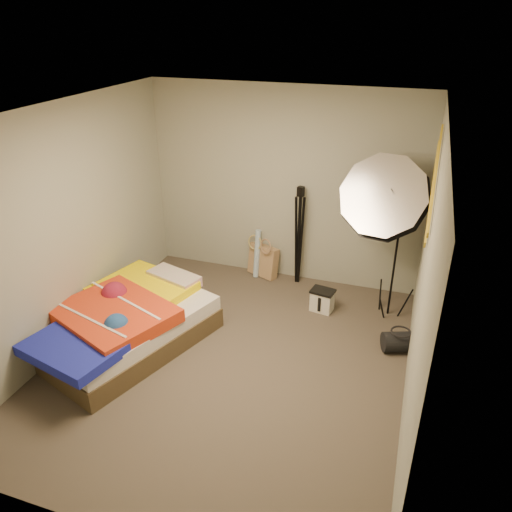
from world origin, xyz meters
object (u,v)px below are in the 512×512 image
at_px(bed, 123,322).
at_px(tote_bag, 263,261).
at_px(wrapping_roll, 257,254).
at_px(camera_tripod, 299,229).
at_px(duffel_bag, 399,342).
at_px(photo_umbrella, 385,199).
at_px(camera_case, 322,301).

bearing_deg(bed, tote_bag, 64.32).
bearing_deg(tote_bag, wrapping_roll, -127.20).
relative_size(wrapping_roll, camera_tripod, 0.49).
bearing_deg(wrapping_roll, tote_bag, 29.73).
xyz_separation_m(duffel_bag, bed, (-2.82, -0.81, 0.16)).
xyz_separation_m(wrapping_roll, duffel_bag, (1.96, -1.10, -0.22)).
height_order(wrapping_roll, camera_tripod, camera_tripod).
bearing_deg(photo_umbrella, tote_bag, 160.61).
xyz_separation_m(duffel_bag, camera_tripod, (-1.40, 1.11, 0.65)).
height_order(camera_case, duffel_bag, camera_case).
bearing_deg(tote_bag, photo_umbrella, 3.68).
bearing_deg(camera_case, photo_umbrella, 18.45).
bearing_deg(wrapping_roll, bed, -114.34).
height_order(wrapping_roll, photo_umbrella, photo_umbrella).
bearing_deg(bed, wrapping_roll, 65.66).
bearing_deg(camera_tripod, camera_case, -52.27).
distance_m(wrapping_roll, camera_tripod, 0.71).
distance_m(photo_umbrella, camera_tripod, 1.35).
distance_m(duffel_bag, bed, 2.94).
bearing_deg(photo_umbrella, bed, -150.03).
xyz_separation_m(tote_bag, wrapping_roll, (-0.07, -0.04, 0.11)).
bearing_deg(photo_umbrella, camera_tripod, 154.23).
relative_size(camera_case, camera_tripod, 0.19).
bearing_deg(wrapping_roll, duffel_bag, -29.36).
height_order(duffel_bag, bed, bed).
xyz_separation_m(camera_case, duffel_bag, (0.94, -0.52, -0.02)).
bearing_deg(wrapping_roll, camera_case, -29.84).
bearing_deg(duffel_bag, camera_case, 130.42).
distance_m(bed, photo_umbrella, 3.08).
relative_size(tote_bag, camera_tripod, 0.32).
distance_m(camera_case, duffel_bag, 1.07).
height_order(wrapping_roll, camera_case, wrapping_roll).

